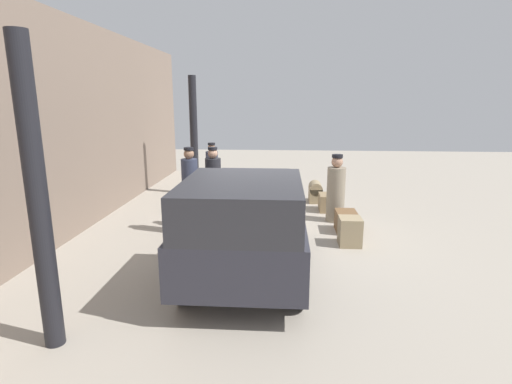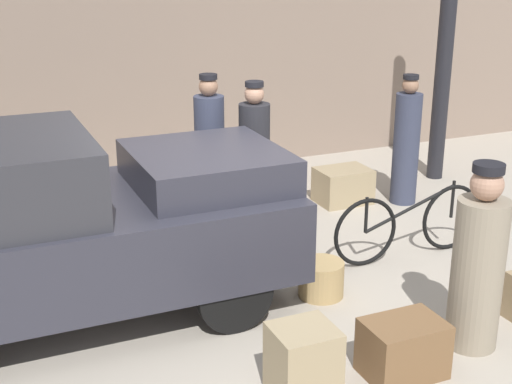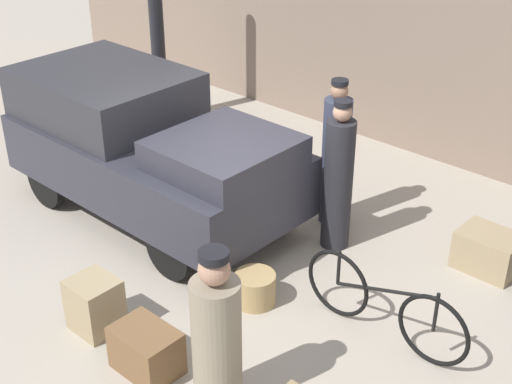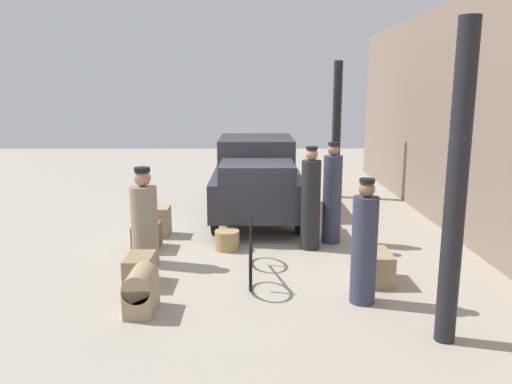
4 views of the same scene
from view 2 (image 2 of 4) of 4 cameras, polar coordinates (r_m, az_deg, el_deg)
name	(u,v)px [view 2 (image 2 of 4)]	position (r m, az deg, el deg)	size (l,w,h in m)	color
ground_plane	(245,294)	(6.95, -0.86, -8.14)	(30.00, 30.00, 0.00)	#A89E8E
station_building_facade	(129,18)	(10.11, -10.11, 13.51)	(16.00, 0.15, 4.50)	gray
canopy_pillar_right	(444,56)	(10.31, 14.84, 10.50)	(0.23, 0.23, 3.51)	black
truck	(55,221)	(6.38, -15.75, -2.25)	(3.85, 1.81, 1.71)	black
bicycle	(409,224)	(7.77, 12.17, -2.50)	(1.83, 0.04, 0.79)	black
wicker_basket	(321,279)	(6.88, 5.23, -6.94)	(0.44, 0.44, 0.34)	tan
conductor_in_dark_uniform	(478,267)	(6.09, 17.33, -5.72)	(0.43, 0.43, 1.59)	gray
porter_standing_middle	(254,170)	(7.84, -0.13, 1.78)	(0.34, 0.34, 1.83)	#232328
porter_lifting_near_truck	(406,145)	(9.33, 11.93, 3.70)	(0.34, 0.34, 1.68)	#33384C
porter_with_bicycle	(210,162)	(8.09, -3.70, 2.42)	(0.34, 0.34, 1.86)	#33384C
trunk_wicker_pale	(403,348)	(5.77, 11.68, -12.15)	(0.62, 0.44, 0.45)	brown
trunk_large_brown	(343,186)	(9.35, 6.97, 0.51)	(0.67, 0.51, 0.45)	#9E8966
suitcase_tan_flat	(303,362)	(5.39, 3.80, -13.45)	(0.46, 0.43, 0.56)	#9E8966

